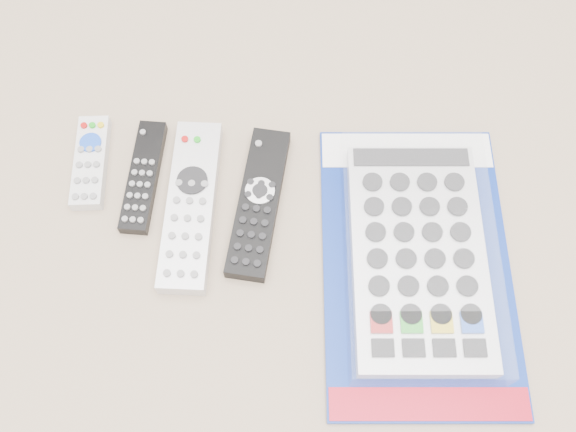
# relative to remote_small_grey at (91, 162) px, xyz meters

# --- Properties ---
(remote_small_grey) EXTENTS (0.06, 0.14, 0.02)m
(remote_small_grey) POSITION_rel_remote_small_grey_xyz_m (0.00, 0.00, 0.00)
(remote_small_grey) COLOR silver
(remote_small_grey) RESTS_ON ground
(remote_slim_black) EXTENTS (0.04, 0.16, 0.02)m
(remote_slim_black) POSITION_rel_remote_small_grey_xyz_m (0.07, -0.01, -0.00)
(remote_slim_black) COLOR black
(remote_slim_black) RESTS_ON ground
(remote_silver_dvd) EXTENTS (0.07, 0.23, 0.03)m
(remote_silver_dvd) POSITION_rel_remote_small_grey_xyz_m (0.14, -0.05, 0.00)
(remote_silver_dvd) COLOR silver
(remote_silver_dvd) RESTS_ON ground
(remote_large_black) EXTENTS (0.06, 0.21, 0.02)m
(remote_large_black) POSITION_rel_remote_small_grey_xyz_m (0.22, -0.04, 0.00)
(remote_large_black) COLOR black
(remote_large_black) RESTS_ON ground
(jumbo_remote_packaged) EXTENTS (0.26, 0.39, 0.05)m
(jumbo_remote_packaged) POSITION_rel_remote_small_grey_xyz_m (0.42, -0.09, 0.01)
(jumbo_remote_packaged) COLOR navy
(jumbo_remote_packaged) RESTS_ON ground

